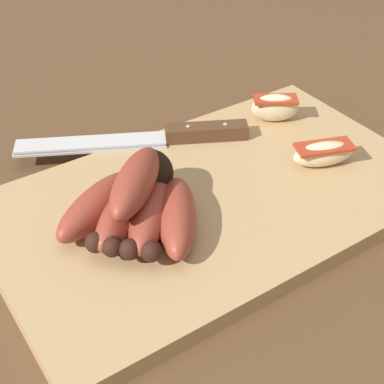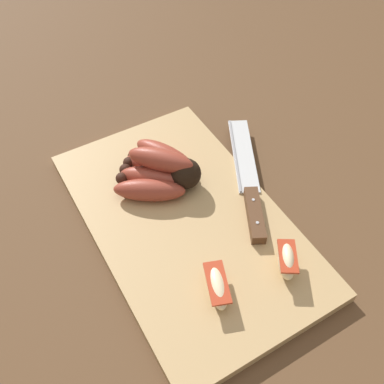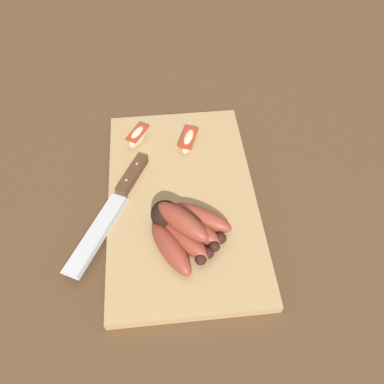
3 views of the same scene
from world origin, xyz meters
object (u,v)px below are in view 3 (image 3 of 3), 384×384
(banana_bunch, at_px, (184,229))
(chefs_knife, at_px, (121,194))
(apple_wedge_middle, at_px, (138,137))
(apple_wedge_near, at_px, (189,140))

(banana_bunch, xyz_separation_m, chefs_knife, (-0.10, -0.11, -0.02))
(apple_wedge_middle, bearing_deg, banana_bunch, 17.55)
(banana_bunch, xyz_separation_m, apple_wedge_middle, (-0.24, -0.08, -0.01))
(apple_wedge_near, relative_size, apple_wedge_middle, 1.21)
(apple_wedge_near, bearing_deg, chefs_knife, -49.49)
(apple_wedge_near, distance_m, apple_wedge_middle, 0.11)
(banana_bunch, relative_size, apple_wedge_middle, 2.61)
(chefs_knife, distance_m, apple_wedge_near, 0.19)
(chefs_knife, xyz_separation_m, apple_wedge_middle, (-0.14, 0.04, 0.01))
(apple_wedge_near, xyz_separation_m, apple_wedge_middle, (-0.02, -0.11, 0.00))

